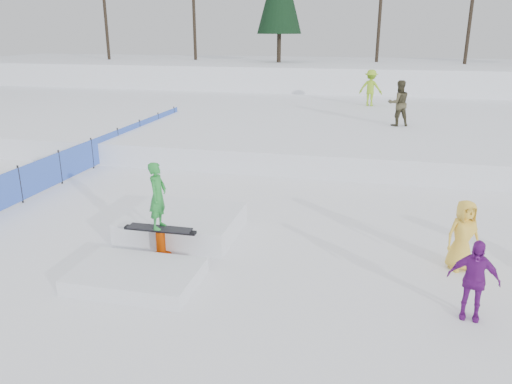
% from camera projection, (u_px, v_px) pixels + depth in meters
% --- Properties ---
extents(ground, '(120.00, 120.00, 0.00)m').
position_uv_depth(ground, '(210.00, 271.00, 10.17)').
color(ground, white).
extents(snow_berm, '(60.00, 14.00, 2.40)m').
position_uv_depth(snow_berm, '(334.00, 78.00, 37.56)').
color(snow_berm, white).
rests_on(snow_berm, ground).
extents(snow_midrise, '(50.00, 18.00, 0.80)m').
position_uv_depth(snow_midrise, '(310.00, 120.00, 24.85)').
color(snow_midrise, white).
rests_on(snow_midrise, ground).
extents(safety_fence, '(0.05, 16.00, 1.10)m').
position_uv_depth(safety_fence, '(92.00, 153.00, 17.52)').
color(safety_fence, blue).
rests_on(safety_fence, ground).
extents(walker_olive, '(1.11, 0.98, 1.90)m').
position_uv_depth(walker_olive, '(399.00, 103.00, 20.90)').
color(walker_olive, '#433E28').
rests_on(walker_olive, snow_midrise).
extents(walker_ygreen, '(1.34, 0.94, 1.89)m').
position_uv_depth(walker_ygreen, '(371.00, 88.00, 26.46)').
color(walker_ygreen, '#8DC022').
rests_on(walker_ygreen, snow_midrise).
extents(spectator_purple, '(0.88, 0.48, 1.42)m').
position_uv_depth(spectator_purple, '(473.00, 280.00, 8.33)').
color(spectator_purple, '#731985').
rests_on(spectator_purple, ground).
extents(spectator_yellow, '(0.85, 0.72, 1.48)m').
position_uv_depth(spectator_yellow, '(463.00, 235.00, 10.05)').
color(spectator_yellow, yellow).
rests_on(spectator_yellow, ground).
extents(jib_rail_feature, '(2.60, 4.40, 2.11)m').
position_uv_depth(jib_rail_feature, '(171.00, 234.00, 11.24)').
color(jib_rail_feature, white).
rests_on(jib_rail_feature, ground).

